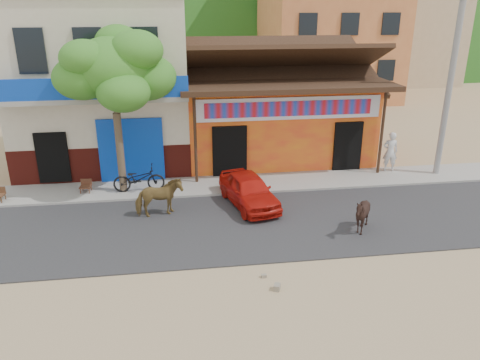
# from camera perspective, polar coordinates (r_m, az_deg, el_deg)

# --- Properties ---
(ground) EXTENTS (120.00, 120.00, 0.00)m
(ground) POSITION_cam_1_polar(r_m,az_deg,el_deg) (13.27, 4.19, -10.15)
(ground) COLOR #9E825B
(ground) RESTS_ON ground
(road) EXTENTS (60.00, 5.00, 0.04)m
(road) POSITION_cam_1_polar(r_m,az_deg,el_deg) (15.42, 2.25, -5.36)
(road) COLOR #28282B
(road) RESTS_ON ground
(sidewalk) EXTENTS (60.00, 2.00, 0.12)m
(sidewalk) POSITION_cam_1_polar(r_m,az_deg,el_deg) (18.56, 0.34, -0.52)
(sidewalk) COLOR gray
(sidewalk) RESTS_ON ground
(dance_club) EXTENTS (8.00, 6.00, 3.60)m
(dance_club) POSITION_cam_1_polar(r_m,az_deg,el_deg) (22.16, 3.99, 7.70)
(dance_club) COLOR orange
(dance_club) RESTS_ON ground
(cafe_building) EXTENTS (7.00, 6.00, 7.00)m
(cafe_building) POSITION_cam_1_polar(r_m,az_deg,el_deg) (21.56, -16.19, 11.18)
(cafe_building) COLOR beige
(cafe_building) RESTS_ON ground
(apartment_front) EXTENTS (9.00, 9.00, 12.00)m
(apartment_front) POSITION_cam_1_polar(r_m,az_deg,el_deg) (36.96, 10.72, 19.24)
(apartment_front) COLOR #CC723F
(apartment_front) RESTS_ON ground
(apartment_rear) EXTENTS (8.00, 8.00, 10.00)m
(apartment_rear) POSITION_cam_1_polar(r_m,az_deg,el_deg) (45.98, 19.38, 17.48)
(apartment_rear) COLOR tan
(apartment_rear) RESTS_ON ground
(tree) EXTENTS (3.00, 3.00, 6.00)m
(tree) POSITION_cam_1_polar(r_m,az_deg,el_deg) (17.42, -14.83, 7.89)
(tree) COLOR #2D721E
(tree) RESTS_ON sidewalk
(utility_pole) EXTENTS (0.24, 0.24, 8.00)m
(utility_pole) POSITION_cam_1_polar(r_m,az_deg,el_deg) (20.37, 24.34, 11.43)
(utility_pole) COLOR gray
(utility_pole) RESTS_ON sidewalk
(cow_tan) EXTENTS (1.67, 1.03, 1.31)m
(cow_tan) POSITION_cam_1_polar(r_m,az_deg,el_deg) (15.89, -9.85, -2.15)
(cow_tan) COLOR brown
(cow_tan) RESTS_ON road
(cow_dark) EXTENTS (1.29, 1.20, 1.20)m
(cow_dark) POSITION_cam_1_polar(r_m,az_deg,el_deg) (15.08, 14.65, -4.09)
(cow_dark) COLOR black
(cow_dark) RESTS_ON road
(red_car) EXTENTS (2.07, 3.57, 1.14)m
(red_car) POSITION_cam_1_polar(r_m,az_deg,el_deg) (16.54, 1.08, -1.21)
(red_car) COLOR red
(red_car) RESTS_ON road
(scooter) EXTENTS (1.91, 0.68, 1.00)m
(scooter) POSITION_cam_1_polar(r_m,az_deg,el_deg) (17.97, -12.24, 0.16)
(scooter) COLOR black
(scooter) RESTS_ON sidewalk
(pedestrian) EXTENTS (0.68, 0.52, 1.68)m
(pedestrian) POSITION_cam_1_polar(r_m,az_deg,el_deg) (20.63, 17.84, 3.32)
(pedestrian) COLOR silver
(pedestrian) RESTS_ON sidewalk
(cafe_chair_right) EXTENTS (0.44, 0.44, 0.87)m
(cafe_chair_right) POSITION_cam_1_polar(r_m,az_deg,el_deg) (18.43, -18.39, -0.14)
(cafe_chair_right) COLOR #492318
(cafe_chair_right) RESTS_ON sidewalk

